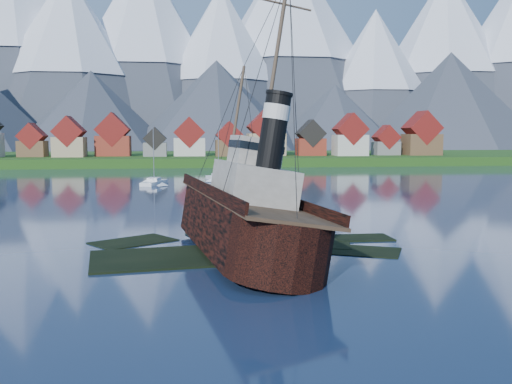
{
  "coord_description": "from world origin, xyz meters",
  "views": [
    {
      "loc": [
        -3.61,
        -52.8,
        11.13
      ],
      "look_at": [
        3.72,
        6.0,
        5.0
      ],
      "focal_mm": 40.0,
      "sensor_mm": 36.0,
      "label": 1
    }
  ],
  "objects": [
    {
      "name": "shore_bank",
      "position": [
        0.0,
        170.0,
        0.0
      ],
      "size": [
        600.0,
        80.0,
        3.2
      ],
      "primitive_type": "cube",
      "color": "#294B15",
      "rests_on": "ground"
    },
    {
      "name": "seawall",
      "position": [
        0.0,
        132.0,
        0.0
      ],
      "size": [
        600.0,
        2.5,
        2.0
      ],
      "primitive_type": "cube",
      "color": "#3F3D38",
      "rests_on": "ground"
    },
    {
      "name": "shoal",
      "position": [
        1.78,
        2.15,
        -0.35
      ],
      "size": [
        31.71,
        21.24,
        1.14
      ],
      "color": "black",
      "rests_on": "ground"
    },
    {
      "name": "sailboat_d",
      "position": [
        16.8,
        75.43,
        0.25
      ],
      "size": [
        7.09,
        6.83,
        10.75
      ],
      "rotation": [
        0.0,
        0.0,
        -0.82
      ],
      "color": "white",
      "rests_on": "ground"
    },
    {
      "name": "town",
      "position": [
        -33.12,
        152.18,
        8.99
      ],
      "size": [
        250.96,
        16.69,
        17.3
      ],
      "color": "maroon",
      "rests_on": "ground"
    },
    {
      "name": "sailboat_f",
      "position": [
        -10.34,
        72.32,
        0.28
      ],
      "size": [
        5.61,
        10.82,
        12.77
      ],
      "rotation": [
        0.0,
        0.0,
        -0.3
      ],
      "color": "white",
      "rests_on": "ground"
    },
    {
      "name": "ground",
      "position": [
        0.0,
        0.0,
        0.0
      ],
      "size": [
        1400.0,
        1400.0,
        0.0
      ],
      "primitive_type": "plane",
      "color": "#192947",
      "rests_on": "ground"
    },
    {
      "name": "tugboat_wreck",
      "position": [
        1.26,
        1.25,
        3.34
      ],
      "size": [
        7.83,
        33.75,
        26.74
      ],
      "rotation": [
        0.0,
        0.16,
        0.14
      ],
      "color": "black",
      "rests_on": "ground"
    },
    {
      "name": "sailboat_e",
      "position": [
        4.24,
        82.02,
        0.29
      ],
      "size": [
        5.82,
        11.74,
        13.21
      ],
      "rotation": [
        0.0,
        0.0,
        0.27
      ],
      "color": "white",
      "rests_on": "ground"
    },
    {
      "name": "mountains",
      "position": [
        -0.79,
        481.26,
        89.34
      ],
      "size": [
        965.0,
        340.0,
        205.0
      ],
      "color": "#2D333D",
      "rests_on": "ground"
    }
  ]
}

